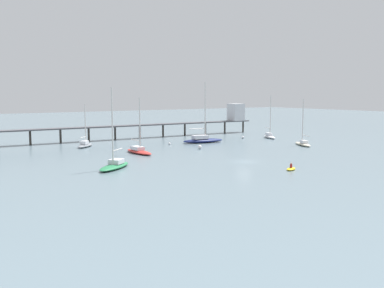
# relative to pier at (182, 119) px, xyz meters

# --- Properties ---
(ground_plane) EXTENTS (400.00, 400.00, 0.00)m
(ground_plane) POSITION_rel_pier_xyz_m (-15.97, -43.60, -4.41)
(ground_plane) COLOR slate
(pier) EXTENTS (75.54, 5.45, 8.32)m
(pier) POSITION_rel_pier_xyz_m (0.00, 0.00, 0.00)
(pier) COLOR #4C4C51
(pier) RESTS_ON ground_plane
(sailboat_gray) EXTENTS (5.63, 5.89, 9.23)m
(sailboat_gray) POSITION_rel_pier_xyz_m (-30.76, -9.52, -3.79)
(sailboat_gray) COLOR gray
(sailboat_gray) RESTS_ON ground_plane
(sailboat_red) EXTENTS (2.41, 8.77, 10.61)m
(sailboat_red) POSITION_rel_pier_xyz_m (-25.83, -24.70, -3.79)
(sailboat_red) COLOR red
(sailboat_red) RESTS_ON ground_plane
(sailboat_navy) EXTENTS (10.29, 4.45, 13.96)m
(sailboat_navy) POSITION_rel_pier_xyz_m (-5.35, -16.82, -3.63)
(sailboat_navy) COLOR navy
(sailboat_navy) RESTS_ON ground_plane
(sailboat_cream) EXTENTS (4.77, 7.43, 10.07)m
(sailboat_cream) POSITION_rel_pier_xyz_m (9.69, -33.51, -3.79)
(sailboat_cream) COLOR beige
(sailboat_cream) RESTS_ON ground_plane
(sailboat_white) EXTENTS (4.11, 6.89, 10.77)m
(sailboat_white) POSITION_rel_pier_xyz_m (14.56, -18.04, -3.70)
(sailboat_white) COLOR white
(sailboat_white) RESTS_ON ground_plane
(sailboat_green) EXTENTS (8.11, 7.42, 12.28)m
(sailboat_green) POSITION_rel_pier_xyz_m (-36.59, -37.60, -3.76)
(sailboat_green) COLOR #287F4C
(sailboat_green) RESTS_ON ground_plane
(dinghy_yellow) EXTENTS (2.68, 2.07, 1.14)m
(dinghy_yellow) POSITION_rel_pier_xyz_m (-15.33, -53.69, -4.19)
(dinghy_yellow) COLOR yellow
(dinghy_yellow) RESTS_ON ground_plane
(mooring_buoy_mid) EXTENTS (0.53, 0.53, 0.53)m
(mooring_buoy_mid) POSITION_rel_pier_xyz_m (-13.88, -16.18, -4.15)
(mooring_buoy_mid) COLOR silver
(mooring_buoy_mid) RESTS_ON ground_plane
(mooring_buoy_outer) EXTENTS (0.87, 0.87, 0.87)m
(mooring_buoy_outer) POSITION_rel_pier_xyz_m (-12.57, -25.98, -3.98)
(mooring_buoy_outer) COLOR silver
(mooring_buoy_outer) RESTS_ON ground_plane
(mooring_buoy_far) EXTENTS (0.68, 0.68, 0.68)m
(mooring_buoy_far) POSITION_rel_pier_xyz_m (8.36, -15.01, -4.07)
(mooring_buoy_far) COLOR silver
(mooring_buoy_far) RESTS_ON ground_plane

